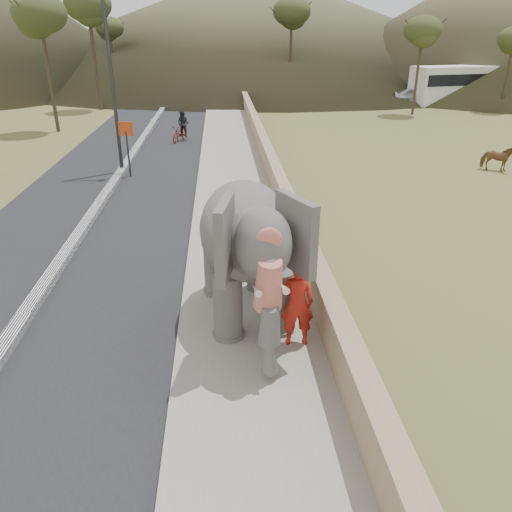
{
  "coord_description": "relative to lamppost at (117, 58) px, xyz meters",
  "views": [
    {
      "loc": [
        -0.48,
        -9.6,
        6.04
      ],
      "look_at": [
        0.2,
        -0.16,
        1.7
      ],
      "focal_mm": 35.0,
      "sensor_mm": 36.0,
      "label": 1
    }
  ],
  "objects": [
    {
      "name": "hill_far",
      "position": [
        9.69,
        56.8,
        2.13
      ],
      "size": [
        80.0,
        80.0,
        14.0
      ],
      "primitive_type": "cone",
      "color": "brown",
      "rests_on": "ground"
    },
    {
      "name": "motorcyclist",
      "position": [
        1.98,
        6.66,
        -4.2
      ],
      "size": [
        1.28,
        1.86,
        1.75
      ],
      "color": "maroon",
      "rests_on": "ground"
    },
    {
      "name": "elephant_and_man",
      "position": [
        4.71,
        -12.93,
        -3.17
      ],
      "size": [
        2.66,
        4.54,
        3.12
      ],
      "color": "#68635E",
      "rests_on": "ground"
    },
    {
      "name": "median",
      "position": [
        -0.31,
        -3.2,
        -4.76
      ],
      "size": [
        0.35,
        120.0,
        0.22
      ],
      "primitive_type": "cube",
      "color": "black",
      "rests_on": "ground"
    },
    {
      "name": "lamppost",
      "position": [
        0.0,
        0.0,
        0.0
      ],
      "size": [
        1.76,
        0.36,
        8.0
      ],
      "color": "#323238",
      "rests_on": "ground"
    },
    {
      "name": "distant_car",
      "position": [
        21.23,
        20.29,
        -4.15
      ],
      "size": [
        4.55,
        2.93,
        1.44
      ],
      "primitive_type": "imported",
      "rotation": [
        0.0,
        0.0,
        1.25
      ],
      "color": "#ABABB2",
      "rests_on": "ground"
    },
    {
      "name": "signboard",
      "position": [
        0.19,
        -0.81,
        -3.23
      ],
      "size": [
        0.6,
        0.08,
        2.4
      ],
      "color": "#2D2D33",
      "rests_on": "ground"
    },
    {
      "name": "cow",
      "position": [
        16.87,
        -1.01,
        -4.29
      ],
      "size": [
        1.51,
        1.2,
        1.16
      ],
      "primitive_type": "imported",
      "rotation": [
        0.0,
        0.0,
        1.08
      ],
      "color": "brown",
      "rests_on": "ground"
    },
    {
      "name": "bus_white",
      "position": [
        26.07,
        21.13,
        -3.32
      ],
      "size": [
        11.28,
        4.84,
        3.1
      ],
      "primitive_type": "cube",
      "rotation": [
        0.0,
        0.0,
        1.79
      ],
      "color": "white",
      "rests_on": "ground"
    },
    {
      "name": "trees",
      "position": [
        5.73,
        14.49,
        -0.86
      ],
      "size": [
        48.77,
        41.78,
        9.14
      ],
      "color": "#473828",
      "rests_on": "ground"
    },
    {
      "name": "road",
      "position": [
        -0.31,
        -3.2,
        -4.86
      ],
      "size": [
        7.0,
        120.0,
        0.03
      ],
      "primitive_type": "cube",
      "color": "black",
      "rests_on": "ground"
    },
    {
      "name": "ground",
      "position": [
        4.69,
        -13.2,
        -4.87
      ],
      "size": [
        160.0,
        160.0,
        0.0
      ],
      "primitive_type": "plane",
      "color": "olive",
      "rests_on": "ground"
    },
    {
      "name": "parapet",
      "position": [
        6.34,
        -3.2,
        -4.32
      ],
      "size": [
        0.3,
        120.0,
        1.1
      ],
      "primitive_type": "cube",
      "color": "tan",
      "rests_on": "ground"
    },
    {
      "name": "walkway",
      "position": [
        4.69,
        -3.2,
        -4.8
      ],
      "size": [
        3.0,
        120.0,
        0.15
      ],
      "primitive_type": "cube",
      "color": "#9E9687",
      "rests_on": "ground"
    }
  ]
}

